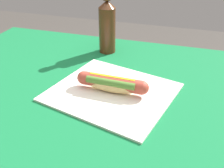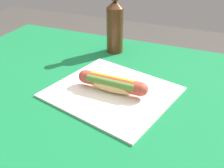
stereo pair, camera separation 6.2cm
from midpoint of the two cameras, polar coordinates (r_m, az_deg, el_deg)
dining_table at (r=0.82m, az=-6.03°, el=-11.31°), size 1.16×0.93×0.77m
paper_wrapper at (r=0.76m, az=-2.31°, el=-1.79°), size 0.39×0.37×0.01m
hot_dog at (r=0.75m, az=-2.38°, el=0.10°), size 0.21×0.05×0.05m
soda_bottle at (r=0.99m, az=-2.88°, el=12.46°), size 0.06×0.06×0.24m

